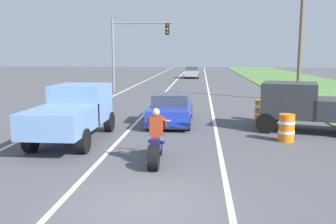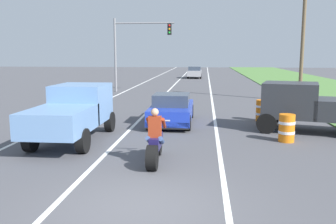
{
  "view_description": "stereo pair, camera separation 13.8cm",
  "coord_description": "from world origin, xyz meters",
  "px_view_note": "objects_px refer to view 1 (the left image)",
  "views": [
    {
      "loc": [
        1.16,
        -7.1,
        3.14
      ],
      "look_at": [
        -0.05,
        6.3,
        1.0
      ],
      "focal_mm": 39.27,
      "sensor_mm": 36.0,
      "label": 1
    },
    {
      "loc": [
        1.3,
        -7.09,
        3.14
      ],
      "look_at": [
        -0.05,
        6.3,
        1.0
      ],
      "focal_mm": 39.27,
      "sensor_mm": 36.0,
      "label": 2
    }
  ],
  "objects_px": {
    "pickup_truck_right_shoulder_dark_grey": "(313,105)",
    "construction_barrel_mid": "(261,110)",
    "construction_barrel_nearest": "(286,128)",
    "traffic_light_mast_near": "(132,43)",
    "sports_car_blue": "(171,110)",
    "motorcycle_with_rider": "(156,144)",
    "pickup_truck_left_lane_light_blue": "(73,111)",
    "distant_car_far_ahead": "(192,72)"
  },
  "relations": [
    {
      "from": "pickup_truck_right_shoulder_dark_grey",
      "to": "construction_barrel_nearest",
      "type": "height_order",
      "value": "pickup_truck_right_shoulder_dark_grey"
    },
    {
      "from": "pickup_truck_left_lane_light_blue",
      "to": "pickup_truck_right_shoulder_dark_grey",
      "type": "height_order",
      "value": "same"
    },
    {
      "from": "pickup_truck_right_shoulder_dark_grey",
      "to": "traffic_light_mast_near",
      "type": "height_order",
      "value": "traffic_light_mast_near"
    },
    {
      "from": "pickup_truck_left_lane_light_blue",
      "to": "distant_car_far_ahead",
      "type": "height_order",
      "value": "pickup_truck_left_lane_light_blue"
    },
    {
      "from": "pickup_truck_right_shoulder_dark_grey",
      "to": "construction_barrel_nearest",
      "type": "bearing_deg",
      "value": -128.68
    },
    {
      "from": "pickup_truck_left_lane_light_blue",
      "to": "construction_barrel_mid",
      "type": "height_order",
      "value": "pickup_truck_left_lane_light_blue"
    },
    {
      "from": "distant_car_far_ahead",
      "to": "construction_barrel_nearest",
      "type": "bearing_deg",
      "value": -82.94
    },
    {
      "from": "sports_car_blue",
      "to": "traffic_light_mast_near",
      "type": "height_order",
      "value": "traffic_light_mast_near"
    },
    {
      "from": "pickup_truck_right_shoulder_dark_grey",
      "to": "construction_barrel_nearest",
      "type": "relative_size",
      "value": 5.14
    },
    {
      "from": "motorcycle_with_rider",
      "to": "pickup_truck_right_shoulder_dark_grey",
      "type": "height_order",
      "value": "pickup_truck_right_shoulder_dark_grey"
    },
    {
      "from": "pickup_truck_right_shoulder_dark_grey",
      "to": "traffic_light_mast_near",
      "type": "bearing_deg",
      "value": 124.15
    },
    {
      "from": "sports_car_blue",
      "to": "traffic_light_mast_near",
      "type": "xyz_separation_m",
      "value": [
        -4.38,
        13.75,
        3.39
      ]
    },
    {
      "from": "sports_car_blue",
      "to": "construction_barrel_mid",
      "type": "xyz_separation_m",
      "value": [
        4.17,
        1.02,
        -0.13
      ]
    },
    {
      "from": "traffic_light_mast_near",
      "to": "sports_car_blue",
      "type": "bearing_deg",
      "value": -72.33
    },
    {
      "from": "pickup_truck_right_shoulder_dark_grey",
      "to": "distant_car_far_ahead",
      "type": "xyz_separation_m",
      "value": [
        -5.73,
        33.06,
        -0.33
      ]
    },
    {
      "from": "distant_car_far_ahead",
      "to": "motorcycle_with_rider",
      "type": "bearing_deg",
      "value": -90.05
    },
    {
      "from": "construction_barrel_mid",
      "to": "traffic_light_mast_near",
      "type": "bearing_deg",
      "value": 123.89
    },
    {
      "from": "pickup_truck_left_lane_light_blue",
      "to": "pickup_truck_right_shoulder_dark_grey",
      "type": "xyz_separation_m",
      "value": [
        9.08,
        2.39,
        0.0
      ]
    },
    {
      "from": "sports_car_blue",
      "to": "construction_barrel_nearest",
      "type": "height_order",
      "value": "sports_car_blue"
    },
    {
      "from": "pickup_truck_left_lane_light_blue",
      "to": "motorcycle_with_rider",
      "type": "bearing_deg",
      "value": -37.42
    },
    {
      "from": "pickup_truck_right_shoulder_dark_grey",
      "to": "construction_barrel_mid",
      "type": "bearing_deg",
      "value": 125.57
    },
    {
      "from": "sports_car_blue",
      "to": "construction_barrel_mid",
      "type": "height_order",
      "value": "sports_car_blue"
    },
    {
      "from": "pickup_truck_right_shoulder_dark_grey",
      "to": "distant_car_far_ahead",
      "type": "relative_size",
      "value": 1.29
    },
    {
      "from": "sports_car_blue",
      "to": "distant_car_far_ahead",
      "type": "distance_m",
      "value": 31.73
    },
    {
      "from": "pickup_truck_left_lane_light_blue",
      "to": "pickup_truck_right_shoulder_dark_grey",
      "type": "bearing_deg",
      "value": 14.73
    },
    {
      "from": "construction_barrel_nearest",
      "to": "pickup_truck_right_shoulder_dark_grey",
      "type": "bearing_deg",
      "value": 51.32
    },
    {
      "from": "motorcycle_with_rider",
      "to": "construction_barrel_nearest",
      "type": "height_order",
      "value": "motorcycle_with_rider"
    },
    {
      "from": "motorcycle_with_rider",
      "to": "construction_barrel_mid",
      "type": "relative_size",
      "value": 2.21
    },
    {
      "from": "traffic_light_mast_near",
      "to": "construction_barrel_nearest",
      "type": "height_order",
      "value": "traffic_light_mast_near"
    },
    {
      "from": "pickup_truck_left_lane_light_blue",
      "to": "construction_barrel_nearest",
      "type": "xyz_separation_m",
      "value": [
        7.66,
        0.62,
        -0.6
      ]
    },
    {
      "from": "traffic_light_mast_near",
      "to": "construction_barrel_mid",
      "type": "bearing_deg",
      "value": -56.11
    },
    {
      "from": "sports_car_blue",
      "to": "pickup_truck_right_shoulder_dark_grey",
      "type": "height_order",
      "value": "pickup_truck_right_shoulder_dark_grey"
    },
    {
      "from": "pickup_truck_right_shoulder_dark_grey",
      "to": "traffic_light_mast_near",
      "type": "relative_size",
      "value": 0.86
    },
    {
      "from": "pickup_truck_right_shoulder_dark_grey",
      "to": "traffic_light_mast_near",
      "type": "xyz_separation_m",
      "value": [
        -10.23,
        15.08,
        2.92
      ]
    },
    {
      "from": "pickup_truck_right_shoulder_dark_grey",
      "to": "construction_barrel_nearest",
      "type": "distance_m",
      "value": 2.35
    },
    {
      "from": "motorcycle_with_rider",
      "to": "sports_car_blue",
      "type": "distance_m",
      "value": 6.25
    },
    {
      "from": "traffic_light_mast_near",
      "to": "distant_car_far_ahead",
      "type": "xyz_separation_m",
      "value": [
        4.5,
        17.98,
        -3.25
      ]
    },
    {
      "from": "sports_car_blue",
      "to": "motorcycle_with_rider",
      "type": "bearing_deg",
      "value": -89.26
    },
    {
      "from": "traffic_light_mast_near",
      "to": "construction_barrel_mid",
      "type": "relative_size",
      "value": 6.0
    },
    {
      "from": "sports_car_blue",
      "to": "pickup_truck_left_lane_light_blue",
      "type": "xyz_separation_m",
      "value": [
        -3.23,
        -3.71,
        0.48
      ]
    },
    {
      "from": "motorcycle_with_rider",
      "to": "traffic_light_mast_near",
      "type": "bearing_deg",
      "value": 102.58
    },
    {
      "from": "pickup_truck_right_shoulder_dark_grey",
      "to": "motorcycle_with_rider",
      "type": "bearing_deg",
      "value": -139.51
    }
  ]
}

